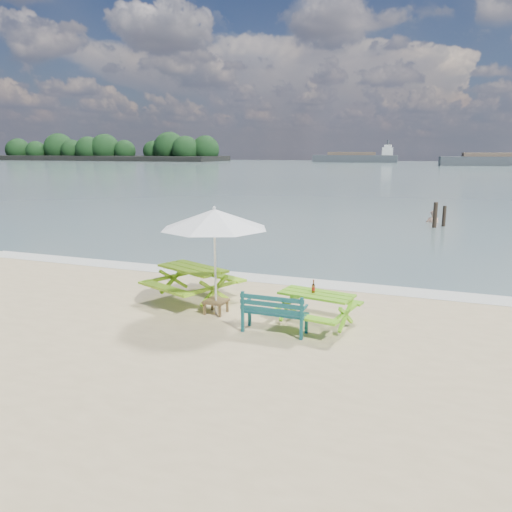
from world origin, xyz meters
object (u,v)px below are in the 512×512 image
(patio_umbrella, at_px, (214,219))
(picnic_table_left, at_px, (193,285))
(side_table, at_px, (216,306))
(swimmer, at_px, (432,228))
(park_bench, at_px, (275,320))
(beer_bottle, at_px, (313,289))
(picnic_table_right, at_px, (316,310))

(patio_umbrella, bearing_deg, picnic_table_left, 143.37)
(side_table, height_order, swimmer, swimmer)
(side_table, height_order, patio_umbrella, patio_umbrella)
(park_bench, distance_m, beer_bottle, 1.04)
(side_table, relative_size, patio_umbrella, 0.20)
(park_bench, bearing_deg, swimmer, 81.56)
(side_table, distance_m, beer_bottle, 2.29)
(picnic_table_left, distance_m, picnic_table_right, 3.26)
(side_table, distance_m, patio_umbrella, 1.95)
(picnic_table_right, relative_size, side_table, 3.86)
(side_table, bearing_deg, patio_umbrella, 0.00)
(picnic_table_right, height_order, swimmer, picnic_table_right)
(park_bench, relative_size, side_table, 2.70)
(patio_umbrella, xyz_separation_m, swimmer, (4.17, 16.76, -2.42))
(patio_umbrella, relative_size, beer_bottle, 8.91)
(park_bench, bearing_deg, beer_bottle, 46.42)
(picnic_table_left, xyz_separation_m, patio_umbrella, (0.92, -0.68, 1.71))
(park_bench, distance_m, side_table, 1.72)
(beer_bottle, xyz_separation_m, swimmer, (1.97, 16.78, -1.10))
(picnic_table_right, bearing_deg, side_table, 179.45)
(park_bench, xyz_separation_m, side_table, (-1.58, 0.66, -0.09))
(swimmer, bearing_deg, patio_umbrella, -103.97)
(beer_bottle, bearing_deg, picnic_table_right, -5.01)
(beer_bottle, height_order, swimmer, beer_bottle)
(picnic_table_left, distance_m, park_bench, 2.84)
(picnic_table_right, height_order, patio_umbrella, patio_umbrella)
(park_bench, height_order, swimmer, park_bench)
(swimmer, bearing_deg, park_bench, -98.44)
(park_bench, distance_m, swimmer, 17.62)
(picnic_table_left, bearing_deg, swimmer, 72.45)
(picnic_table_left, bearing_deg, park_bench, -28.21)
(park_bench, xyz_separation_m, patio_umbrella, (-1.58, 0.66, 1.86))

